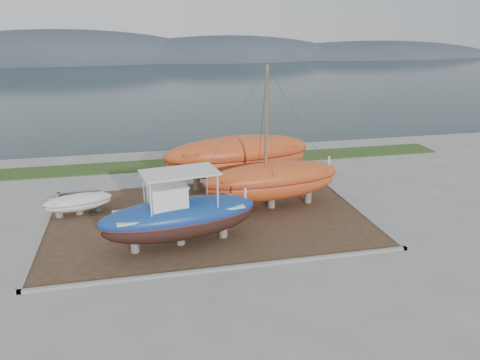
{
  "coord_description": "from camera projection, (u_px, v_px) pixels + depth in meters",
  "views": [
    {
      "loc": [
        -3.76,
        -21.02,
        10.97
      ],
      "look_at": [
        1.93,
        4.0,
        2.25
      ],
      "focal_mm": 35.0,
      "sensor_mm": 36.0,
      "label": 1
    }
  ],
  "objects": [
    {
      "name": "white_dinghy",
      "position": [
        79.0,
        204.0,
        27.77
      ],
      "size": [
        4.17,
        2.29,
        1.19
      ],
      "primitive_type": null,
      "rotation": [
        0.0,
        0.0,
        0.22
      ],
      "color": "white",
      "rests_on": "dirt_patch"
    },
    {
      "name": "dirt_patch",
      "position": [
        208.0,
        218.0,
        27.41
      ],
      "size": [
        18.0,
        12.0,
        0.06
      ],
      "primitive_type": "cube",
      "color": "#422D1E",
      "rests_on": "ground"
    },
    {
      "name": "blue_caique",
      "position": [
        179.0,
        209.0,
        23.54
      ],
      "size": [
        8.42,
        3.79,
        3.91
      ],
      "primitive_type": null,
      "rotation": [
        0.0,
        0.0,
        0.16
      ],
      "color": "navy",
      "rests_on": "dirt_patch"
    },
    {
      "name": "ground",
      "position": [
        220.0,
        249.0,
        23.73
      ],
      "size": [
        140.0,
        140.0,
        0.0
      ],
      "primitive_type": "plane",
      "color": "gray",
      "rests_on": "ground"
    },
    {
      "name": "curb_frame",
      "position": [
        208.0,
        217.0,
        27.39
      ],
      "size": [
        18.6,
        12.6,
        0.15
      ],
      "primitive_type": null,
      "color": "gray",
      "rests_on": "ground"
    },
    {
      "name": "grass_strip",
      "position": [
        186.0,
        163.0,
        38.02
      ],
      "size": [
        44.0,
        3.0,
        0.08
      ],
      "primitive_type": "cube",
      "color": "#284219",
      "rests_on": "ground"
    },
    {
      "name": "orange_bare_hull",
      "position": [
        238.0,
        162.0,
        32.35
      ],
      "size": [
        10.71,
        4.31,
        3.41
      ],
      "primitive_type": null,
      "rotation": [
        0.0,
        0.0,
        0.12
      ],
      "color": "#BE4A1D",
      "rests_on": "dirt_patch"
    },
    {
      "name": "orange_sailboat",
      "position": [
        273.0,
        139.0,
        27.57
      ],
      "size": [
        8.95,
        3.52,
        8.63
      ],
      "primitive_type": null,
      "rotation": [
        0.0,
        0.0,
        0.11
      ],
      "color": "#BE4A1D",
      "rests_on": "dirt_patch"
    },
    {
      "name": "sea",
      "position": [
        153.0,
        83.0,
        88.36
      ],
      "size": [
        260.0,
        100.0,
        0.04
      ],
      "primitive_type": null,
      "color": "#16282C",
      "rests_on": "ground"
    },
    {
      "name": "mountain_ridge",
      "position": [
        144.0,
        60.0,
        139.14
      ],
      "size": [
        200.0,
        36.0,
        20.0
      ],
      "primitive_type": null,
      "color": "#333D49",
      "rests_on": "ground"
    }
  ]
}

